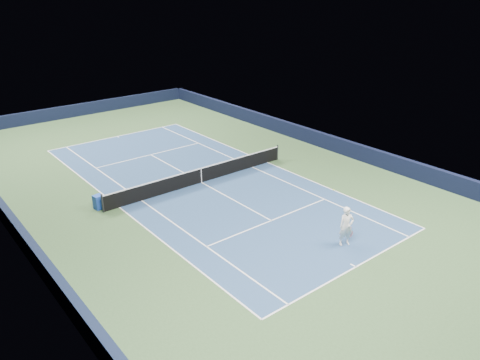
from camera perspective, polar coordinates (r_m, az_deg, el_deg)
ground at (r=29.02m, az=-4.72°, el=-0.31°), size 40.00×40.00×0.00m
wall_far at (r=45.83m, az=-19.08°, el=8.08°), size 22.00×0.35×1.10m
wall_right at (r=35.60m, az=9.80°, el=4.88°), size 0.35×40.00×1.10m
wall_left at (r=25.04m, az=-25.71°, el=-5.35°), size 0.35×40.00×1.10m
court_surface at (r=29.02m, az=-4.72°, el=-0.31°), size 10.97×23.77×0.01m
baseline_far at (r=38.85m, az=-14.74°, el=5.17°), size 10.97×0.08×0.00m
baseline_near at (r=21.38m, az=13.95°, el=-10.24°), size 10.97×0.08×0.00m
sideline_doubles_right at (r=32.16m, az=3.36°, el=2.16°), size 0.08×23.77×0.00m
sideline_doubles_left at (r=26.64m, az=-14.49°, el=-3.25°), size 0.08×23.77×0.00m
sideline_singles_right at (r=31.31m, az=1.49°, el=1.59°), size 0.08×23.77×0.00m
sideline_singles_left at (r=27.15m, az=-11.89°, el=-2.47°), size 0.08×23.77×0.00m
service_line_far at (r=34.15m, az=-10.83°, el=3.05°), size 8.23×0.08×0.00m
service_line_near at (r=24.49m, az=3.83°, el=-4.96°), size 8.23×0.08×0.00m
center_service_line at (r=29.02m, az=-4.72°, el=-0.29°), size 0.08×12.80×0.00m
center_mark_far at (r=38.72m, az=-14.65°, el=5.12°), size 0.08×0.30×0.00m
center_mark_near at (r=21.45m, az=13.63°, el=-10.08°), size 0.08×0.30×0.00m
tennis_net at (r=28.82m, az=-4.75°, el=0.61°), size 12.90×0.10×1.07m
sponsor_cube at (r=26.66m, az=-16.86°, el=-2.58°), size 0.57×0.50×0.80m
tennis_player at (r=22.46m, az=12.83°, el=-5.53°), size 0.91×1.39×2.49m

